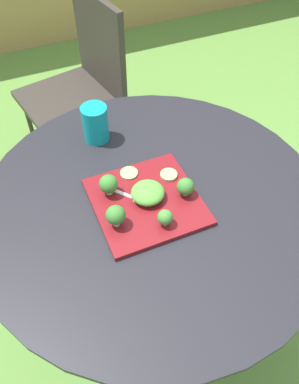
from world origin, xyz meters
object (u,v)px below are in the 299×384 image
(drinking_glass, at_px, (96,125))
(fork, at_px, (129,196))
(patio_chair, at_px, (83,78))
(salad_plate, at_px, (146,201))

(drinking_glass, height_order, fork, drinking_glass)
(patio_chair, relative_size, salad_plate, 3.02)
(salad_plate, relative_size, fork, 2.33)
(drinking_glass, xyz_separation_m, fork, (0.00, -0.30, -0.04))
(patio_chair, xyz_separation_m, fork, (-0.12, -0.98, 0.23))
(salad_plate, height_order, fork, fork)
(drinking_glass, bearing_deg, fork, -89.49)
(patio_chair, relative_size, fork, 7.03)
(patio_chair, bearing_deg, drinking_glass, -100.51)
(fork, bearing_deg, patio_chair, 82.77)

